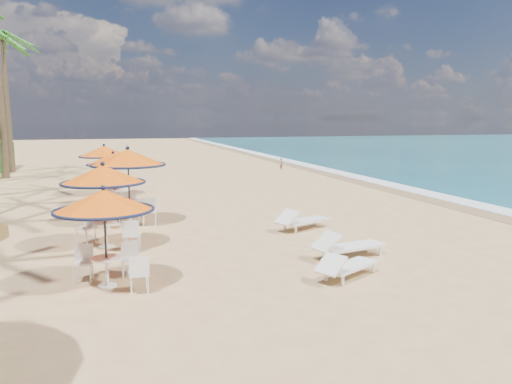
% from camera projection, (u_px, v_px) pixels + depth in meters
% --- Properties ---
extents(ground, '(160.00, 160.00, 0.00)m').
position_uv_depth(ground, '(344.00, 271.00, 11.78)').
color(ground, tan).
rests_on(ground, ground).
extents(foam_strip, '(1.20, 140.00, 0.04)m').
position_uv_depth(foam_strip, '(426.00, 193.00, 23.89)').
color(foam_strip, white).
rests_on(foam_strip, ground).
extents(wetsand_band, '(1.40, 140.00, 0.02)m').
position_uv_depth(wetsand_band, '(409.00, 194.00, 23.63)').
color(wetsand_band, olive).
rests_on(wetsand_band, ground).
extents(station_0, '(2.10, 2.10, 2.19)m').
position_uv_depth(station_0, '(106.00, 213.00, 10.49)').
color(station_0, black).
rests_on(station_0, ground).
extents(station_1, '(2.30, 2.30, 2.40)m').
position_uv_depth(station_1, '(104.00, 182.00, 13.68)').
color(station_1, black).
rests_on(station_1, ground).
extents(station_2, '(2.53, 2.53, 2.64)m').
position_uv_depth(station_2, '(128.00, 167.00, 16.84)').
color(station_2, black).
rests_on(station_2, ground).
extents(station_3, '(2.15, 2.15, 2.24)m').
position_uv_depth(station_3, '(114.00, 164.00, 20.46)').
color(station_3, black).
rests_on(station_3, ground).
extents(station_4, '(2.30, 2.41, 2.40)m').
position_uv_depth(station_4, '(106.00, 158.00, 23.18)').
color(station_4, black).
rests_on(station_4, ground).
extents(lounger_near, '(1.81, 1.33, 0.63)m').
position_uv_depth(lounger_near, '(346.00, 266.00, 11.16)').
color(lounger_near, white).
rests_on(lounger_near, ground).
extents(lounger_mid, '(2.09, 1.02, 0.72)m').
position_uv_depth(lounger_mid, '(347.00, 245.00, 12.80)').
color(lounger_mid, white).
rests_on(lounger_mid, ground).
extents(lounger_far, '(2.03, 1.36, 0.70)m').
position_uv_depth(lounger_far, '(301.00, 220.00, 16.04)').
color(lounger_far, white).
rests_on(lounger_far, ground).
extents(palm_7, '(5.00, 5.00, 9.13)m').
position_uv_depth(palm_7, '(3.00, 43.00, 32.04)').
color(palm_7, brown).
rests_on(palm_7, ground).
extents(person, '(0.24, 0.34, 0.88)m').
position_uv_depth(person, '(281.00, 163.00, 34.76)').
color(person, brown).
rests_on(person, ground).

